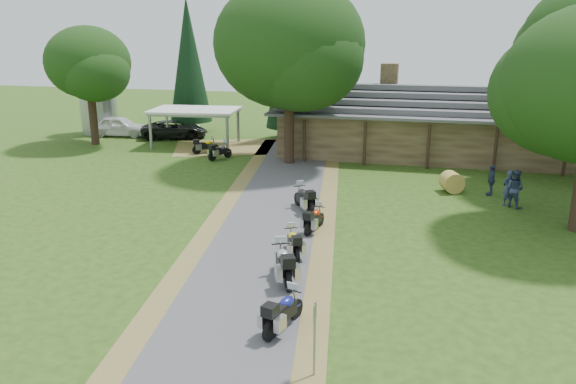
% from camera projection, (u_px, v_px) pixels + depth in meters
% --- Properties ---
extents(ground, '(120.00, 120.00, 0.00)m').
position_uv_depth(ground, '(240.00, 293.00, 18.89)').
color(ground, '#2B4814').
rests_on(ground, ground).
extents(driveway, '(51.95, 51.95, 0.00)m').
position_uv_depth(driveway, '(260.00, 248.00, 22.73)').
color(driveway, '#444446').
rests_on(driveway, ground).
extents(lodge, '(21.40, 9.40, 4.90)m').
position_uv_depth(lodge, '(430.00, 120.00, 39.21)').
color(lodge, '#4F3F28').
rests_on(lodge, ground).
extents(silo, '(3.05, 3.05, 6.10)m').
position_uv_depth(silo, '(98.00, 97.00, 47.12)').
color(silo, gray).
rests_on(silo, ground).
extents(carport, '(6.84, 4.95, 2.78)m').
position_uv_depth(carport, '(196.00, 127.00, 42.47)').
color(carport, white).
rests_on(carport, ground).
extents(car_white_sedan, '(3.17, 6.39, 2.06)m').
position_uv_depth(car_white_sedan, '(120.00, 124.00, 46.29)').
color(car_white_sedan, white).
rests_on(car_white_sedan, ground).
extents(car_dark_suv, '(4.22, 6.16, 2.17)m').
position_uv_depth(car_dark_suv, '(174.00, 125.00, 45.29)').
color(car_dark_suv, black).
rests_on(car_dark_suv, ground).
extents(motorcycle_row_a, '(1.12, 1.95, 1.27)m').
position_uv_depth(motorcycle_row_a, '(283.00, 310.00, 16.44)').
color(motorcycle_row_a, navy).
rests_on(motorcycle_row_a, ground).
extents(motorcycle_row_b, '(1.49, 2.20, 1.44)m').
position_uv_depth(motorcycle_row_b, '(284.00, 262.00, 19.61)').
color(motorcycle_row_b, '#A8ACB0').
rests_on(motorcycle_row_b, ground).
extents(motorcycle_row_c, '(1.23, 1.82, 1.19)m').
position_uv_depth(motorcycle_row_c, '(293.00, 241.00, 21.86)').
color(motorcycle_row_c, yellow).
rests_on(motorcycle_row_c, ground).
extents(motorcycle_row_d, '(0.91, 1.84, 1.21)m').
position_uv_depth(motorcycle_row_d, '(314.00, 218.00, 24.54)').
color(motorcycle_row_d, red).
rests_on(motorcycle_row_d, ground).
extents(motorcycle_row_e, '(1.66, 1.99, 1.35)m').
position_uv_depth(motorcycle_row_e, '(304.00, 197.00, 27.29)').
color(motorcycle_row_e, black).
rests_on(motorcycle_row_e, ground).
extents(motorcycle_carport_a, '(1.73, 1.53, 1.20)m').
position_uv_depth(motorcycle_carport_a, '(206.00, 145.00, 39.90)').
color(motorcycle_carport_a, yellow).
rests_on(motorcycle_carport_a, ground).
extents(motorcycle_carport_b, '(1.36, 1.88, 1.24)m').
position_uv_depth(motorcycle_carport_b, '(220.00, 150.00, 38.15)').
color(motorcycle_carport_b, gray).
rests_on(motorcycle_carport_b, ground).
extents(person_a, '(0.75, 0.71, 2.13)m').
position_uv_depth(person_a, '(508.00, 185.00, 28.03)').
color(person_a, navy).
rests_on(person_a, ground).
extents(person_b, '(0.79, 0.76, 2.26)m').
position_uv_depth(person_b, '(515.00, 185.00, 27.67)').
color(person_b, navy).
rests_on(person_b, ground).
extents(person_c, '(0.42, 0.57, 1.96)m').
position_uv_depth(person_c, '(491.00, 177.00, 29.75)').
color(person_c, navy).
rests_on(person_c, ground).
extents(hay_bale, '(1.39, 1.34, 1.11)m').
position_uv_depth(hay_bale, '(452.00, 182.00, 30.46)').
color(hay_bale, olive).
rests_on(hay_bale, ground).
extents(sign_post, '(0.37, 0.06, 2.07)m').
position_uv_depth(sign_post, '(314.00, 340.00, 14.11)').
color(sign_post, gray).
rests_on(sign_post, ground).
extents(oak_lodge_left, '(9.53, 9.53, 12.37)m').
position_uv_depth(oak_lodge_left, '(289.00, 68.00, 35.43)').
color(oak_lodge_left, '#183810').
rests_on(oak_lodge_left, ground).
extents(oak_silo, '(6.24, 6.24, 9.97)m').
position_uv_depth(oak_silo, '(89.00, 79.00, 41.84)').
color(oak_silo, '#183810').
rests_on(oak_silo, ground).
extents(cedar_near, '(3.73, 3.73, 11.71)m').
position_uv_depth(cedar_near, '(289.00, 65.00, 43.72)').
color(cedar_near, black).
rests_on(cedar_near, ground).
extents(cedar_far, '(3.53, 3.53, 11.15)m').
position_uv_depth(cedar_far, '(189.00, 66.00, 46.99)').
color(cedar_far, black).
rests_on(cedar_far, ground).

